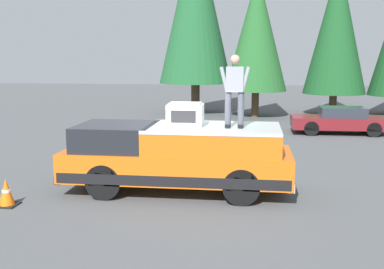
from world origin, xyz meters
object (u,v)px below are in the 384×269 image
person_on_truck_bed (235,89)px  traffic_cone (6,193)px  compressor_unit (185,114)px  parked_car_maroon (340,120)px  pickup_truck (178,157)px

person_on_truck_bed → traffic_cone: bearing=106.2°
compressor_unit → parked_car_maroon: bearing=-29.1°
pickup_truck → compressor_unit: bearing=-97.7°
parked_car_maroon → pickup_truck: bearing=149.9°
pickup_truck → traffic_cone: size_ratio=8.94×
parked_car_maroon → traffic_cone: parked_car_maroon is taller
compressor_unit → person_on_truck_bed: person_on_truck_bed is taller
pickup_truck → compressor_unit: compressor_unit is taller
pickup_truck → compressor_unit: (-0.03, -0.20, 1.05)m
person_on_truck_bed → parked_car_maroon: 10.85m
parked_car_maroon → compressor_unit: bearing=150.9°
parked_car_maroon → person_on_truck_bed: bearing=156.8°
compressor_unit → pickup_truck: bearing=82.3°
compressor_unit → parked_car_maroon: compressor_unit is taller
pickup_truck → parked_car_maroon: pickup_truck is taller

